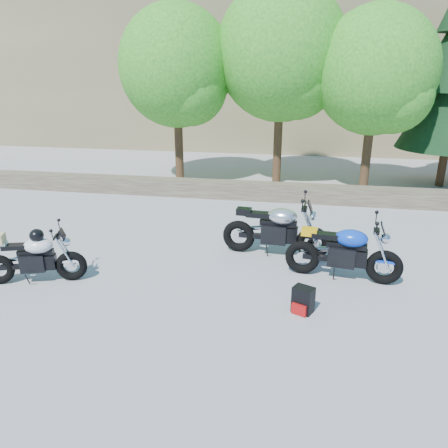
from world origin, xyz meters
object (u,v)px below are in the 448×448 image
Objects in this scene: white_bike at (33,257)px; blue_bike at (344,253)px; silver_bike at (276,230)px; backpack at (303,300)px.

blue_bike is at bearing -5.38° from white_bike.
silver_bike is at bearing 8.58° from white_bike.
white_bike is at bearing -160.82° from blue_bike.
backpack is at bearing -19.55° from white_bike.
silver_bike is 2.33m from backpack.
backpack is at bearing -110.18° from blue_bike.
backpack is (0.59, -2.22, -0.34)m from silver_bike.
silver_bike is at bearing 153.10° from blue_bike.
white_bike is 4.16× the size of backpack.
white_bike is 5.61m from blue_bike.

